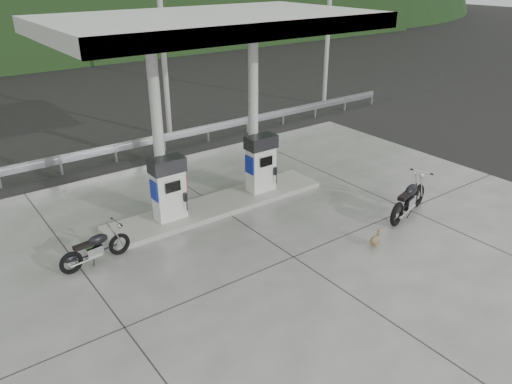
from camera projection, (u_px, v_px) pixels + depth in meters
ground at (269, 241)px, 13.29m from camera, size 160.00×160.00×0.00m
forecourt_apron at (269, 241)px, 13.29m from camera, size 18.00×14.00×0.02m
pump_island at (219, 205)px, 15.08m from camera, size 7.00×1.40×0.15m
gas_pump_left at (169, 189)px, 13.81m from camera, size 0.95×0.55×1.80m
gas_pump_right at (261, 163)px, 15.53m from camera, size 0.95×0.55×1.80m
canopy_column_left at (158, 130)px, 13.43m from camera, size 0.30×0.30×5.00m
canopy_column_right at (253, 111)px, 15.16m from camera, size 0.30×0.30×5.00m
canopy_roof at (212, 22)px, 12.87m from camera, size 8.50×5.00×0.40m
guardrail at (140, 139)px, 18.84m from camera, size 26.00×0.16×1.42m
road at (107, 133)px, 21.69m from camera, size 60.00×7.00×0.01m
utility_pole_b at (163, 40)px, 19.64m from camera, size 0.22×0.22×8.00m
utility_pole_c at (328, 24)px, 24.49m from camera, size 0.22×0.22×8.00m
tree_band at (0, 23)px, 33.95m from camera, size 80.00×6.00×6.00m
motorcycle_left at (95, 249)px, 12.14m from camera, size 1.77×0.74×0.82m
motorcycle_right at (409, 200)px, 14.43m from camera, size 2.21×1.21×1.00m
duck at (375, 240)px, 12.97m from camera, size 0.52×0.26×0.36m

